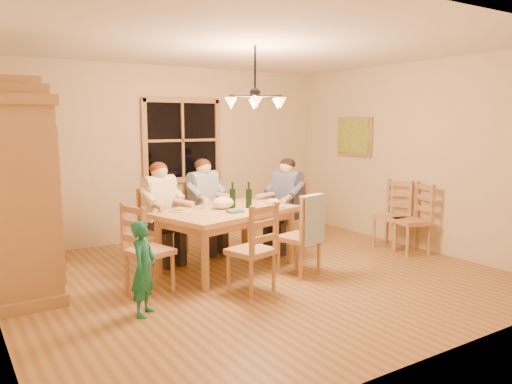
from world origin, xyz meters
TOP-DOWN VIEW (x-y plane):
  - floor at (0.00, 0.00)m, footprint 5.50×5.50m
  - ceiling at (0.00, 0.00)m, footprint 5.50×5.00m
  - wall_back at (0.00, 2.50)m, footprint 5.50×0.02m
  - wall_right at (2.75, 0.00)m, footprint 0.02×5.00m
  - window at (0.20, 2.47)m, footprint 1.30×0.06m
  - painting at (2.71, 1.20)m, footprint 0.06×0.78m
  - chandelier at (-0.00, 0.00)m, footprint 0.77×0.68m
  - armoire at (-2.42, 0.87)m, footprint 0.66×1.40m
  - dining_table at (-0.12, 0.46)m, footprint 1.91×1.44m
  - chair_far_left at (-0.74, 1.12)m, footprint 0.53×0.52m
  - chair_far_right at (-0.01, 1.32)m, footprint 0.53×0.52m
  - chair_near_left at (-0.32, -0.43)m, footprint 0.53×0.52m
  - chair_near_right at (0.50, -0.21)m, footprint 0.53×0.52m
  - chair_end_left at (-1.26, 0.16)m, footprint 0.52×0.53m
  - chair_end_right at (1.02, 0.76)m, footprint 0.52×0.53m
  - adult_woman at (-0.74, 1.12)m, footprint 0.48×0.50m
  - adult_plaid_man at (-0.01, 1.32)m, footprint 0.48×0.50m
  - adult_slate_man at (1.02, 0.76)m, footprint 0.50×0.48m
  - towel at (0.55, -0.39)m, footprint 0.39×0.19m
  - wine_bottle_a at (0.00, 0.54)m, footprint 0.08×0.08m
  - wine_bottle_b at (0.17, 0.42)m, footprint 0.08×0.08m
  - plate_woman at (-0.66, 0.65)m, footprint 0.26×0.26m
  - plate_plaid at (0.06, 0.78)m, footprint 0.26×0.26m
  - plate_slate at (0.52, 0.59)m, footprint 0.26×0.26m
  - wine_glass_a at (-0.33, 0.64)m, footprint 0.06×0.06m
  - wine_glass_b at (0.36, 0.71)m, footprint 0.06×0.06m
  - cap at (0.47, 0.30)m, footprint 0.20×0.20m
  - napkin at (-0.15, 0.22)m, footprint 0.21×0.18m
  - cloth_bundle at (-0.14, 0.52)m, footprint 0.28×0.22m
  - child at (-1.54, -0.44)m, footprint 0.39×0.40m
  - chair_spare_front at (2.45, -0.27)m, footprint 0.53×0.54m
  - chair_spare_back at (2.45, 0.10)m, footprint 0.48×0.50m

SIDE VIEW (x-z plane):
  - floor at x=0.00m, z-range 0.00..0.00m
  - chair_far_left at x=-0.74m, z-range -0.19..0.80m
  - chair_far_right at x=-0.01m, z-range -0.19..0.80m
  - chair_near_left at x=-0.32m, z-range -0.19..0.80m
  - chair_near_right at x=0.50m, z-range -0.19..0.80m
  - chair_end_left at x=-1.26m, z-range -0.19..0.80m
  - chair_end_right at x=1.02m, z-range -0.19..0.80m
  - chair_spare_front at x=2.45m, z-range -0.19..0.80m
  - chair_spare_back at x=2.45m, z-range -0.19..0.80m
  - child at x=-1.54m, z-range 0.00..0.92m
  - dining_table at x=-0.12m, z-range 0.28..1.04m
  - towel at x=0.55m, z-range 0.41..0.99m
  - plate_woman at x=-0.66m, z-range 0.76..0.78m
  - plate_plaid at x=0.06m, z-range 0.76..0.78m
  - plate_slate at x=0.52m, z-range 0.76..0.78m
  - napkin at x=-0.15m, z-range 0.76..0.79m
  - cap at x=0.47m, z-range 0.76..0.87m
  - wine_glass_a at x=-0.33m, z-range 0.76..0.90m
  - wine_glass_b at x=0.36m, z-range 0.76..0.90m
  - cloth_bundle at x=-0.14m, z-range 0.76..0.91m
  - adult_woman at x=-0.74m, z-range 0.40..1.28m
  - adult_plaid_man at x=-0.01m, z-range 0.40..1.28m
  - adult_slate_man at x=1.02m, z-range 0.40..1.28m
  - wine_bottle_a at x=0.00m, z-range 0.76..1.09m
  - wine_bottle_b at x=0.17m, z-range 0.76..1.09m
  - armoire at x=-2.42m, z-range -0.09..2.21m
  - wall_back at x=0.00m, z-range 0.00..2.70m
  - wall_right at x=2.75m, z-range 0.00..2.70m
  - window at x=0.20m, z-range 0.90..2.20m
  - painting at x=2.71m, z-range 1.28..1.92m
  - chandelier at x=0.00m, z-range 1.72..2.43m
  - ceiling at x=0.00m, z-range 2.69..2.71m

